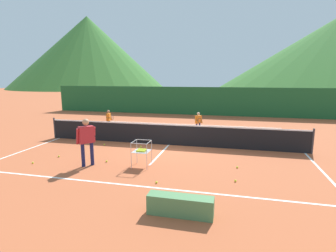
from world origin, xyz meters
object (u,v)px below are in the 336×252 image
object	(u,v)px
tennis_ball_6	(33,163)
tennis_ball_7	(237,167)
tennis_ball_5	(59,156)
ball_cart	(142,150)
student_1	(198,121)
tennis_ball_0	(141,147)
tennis_ball_2	(107,161)
courtside_bench	(180,205)
tennis_ball_1	(235,181)
tennis_net	(169,134)
tennis_ball_4	(104,145)
instructor	(87,138)
student_0	(109,118)
tennis_ball_3	(156,182)

from	to	relation	value
tennis_ball_6	tennis_ball_7	size ratio (longest dim) A/B	1.00
tennis_ball_6	tennis_ball_7	distance (m)	7.29
tennis_ball_5	ball_cart	bearing A→B (deg)	-4.17
student_1	tennis_ball_6	distance (m)	8.38
tennis_ball_0	tennis_ball_5	xyz separation A→B (m)	(-2.64, -2.12, 0.00)
tennis_ball_2	courtside_bench	bearing A→B (deg)	-42.43
tennis_ball_7	courtside_bench	bearing A→B (deg)	-110.28
ball_cart	tennis_ball_1	world-z (taller)	ball_cart
tennis_ball_0	tennis_net	bearing A→B (deg)	34.09
tennis_net	ball_cart	xyz separation A→B (m)	(-0.23, -3.12, 0.08)
ball_cart	tennis_ball_4	distance (m)	3.56
tennis_ball_1	tennis_ball_5	world-z (taller)	same
student_1	courtside_bench	xyz separation A→B (m)	(0.72, -8.84, -0.49)
student_1	instructor	bearing A→B (deg)	-116.30
student_1	tennis_ball_4	world-z (taller)	student_1
student_0	tennis_ball_2	size ratio (longest dim) A/B	17.79
tennis_net	tennis_ball_7	bearing A→B (deg)	-39.83
student_0	tennis_ball_1	bearing A→B (deg)	-40.91
tennis_net	instructor	xyz separation A→B (m)	(-2.10, -3.50, 0.51)
tennis_ball_1	tennis_ball_6	bearing A→B (deg)	179.97
instructor	tennis_ball_2	size ratio (longest dim) A/B	24.73
tennis_ball_4	ball_cart	bearing A→B (deg)	-41.64
tennis_ball_0	tennis_ball_5	distance (m)	3.39
student_1	tennis_ball_2	xyz separation A→B (m)	(-2.65, -5.77, -0.69)
tennis_ball_4	tennis_ball_2	bearing A→B (deg)	-61.22
tennis_ball_1	tennis_ball_2	xyz separation A→B (m)	(-4.60, 0.80, 0.00)
student_1	tennis_ball_7	size ratio (longest dim) A/B	17.60
tennis_net	tennis_ball_5	distance (m)	4.74
student_0	tennis_ball_5	world-z (taller)	student_0
tennis_ball_5	tennis_ball_3	bearing A→B (deg)	-19.76
ball_cart	tennis_ball_7	xyz separation A→B (m)	(3.26, 0.59, -0.54)
student_0	tennis_ball_3	distance (m)	8.40
ball_cart	courtside_bench	world-z (taller)	ball_cart
tennis_net	tennis_ball_3	distance (m)	4.53
courtside_bench	student_0	bearing A→B (deg)	124.84
tennis_ball_4	tennis_ball_1	bearing A→B (deg)	-27.36
student_1	tennis_ball_0	distance (m)	4.16
tennis_ball_1	ball_cart	bearing A→B (deg)	168.10
courtside_bench	instructor	bearing A→B (deg)	146.08
tennis_ball_1	tennis_ball_7	bearing A→B (deg)	86.77
tennis_ball_7	ball_cart	bearing A→B (deg)	-169.67
instructor	courtside_bench	size ratio (longest dim) A/B	1.12
tennis_ball_6	tennis_net	bearing A→B (deg)	42.34
student_0	tennis_ball_6	distance (m)	6.20
tennis_ball_5	tennis_ball_7	xyz separation A→B (m)	(6.77, 0.34, 0.00)
tennis_ball_1	tennis_ball_7	world-z (taller)	same
ball_cart	tennis_ball_3	bearing A→B (deg)	-55.44
tennis_net	instructor	bearing A→B (deg)	-120.99
tennis_ball_1	courtside_bench	bearing A→B (deg)	-118.53
tennis_net	tennis_ball_0	size ratio (longest dim) A/B	178.20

